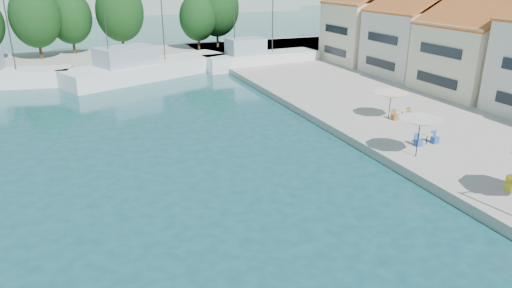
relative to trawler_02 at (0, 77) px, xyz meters
name	(u,v)px	position (x,y,z in m)	size (l,w,h in m)	color
quay_right	(477,104)	(40.87, -25.09, -0.77)	(32.00, 92.00, 0.60)	#A8A298
quay_far	(100,59)	(10.87, 11.91, -0.77)	(90.00, 16.00, 0.60)	#A8A298
building_04	(477,46)	(42.87, -22.09, 3.95)	(9.00, 8.80, 9.20)	#F5E6C4
building_05	(413,32)	(42.87, -13.09, 4.19)	(8.40, 8.80, 9.70)	silver
building_06	(366,23)	(42.87, -4.09, 4.43)	(9.00, 8.80, 10.20)	#F5E4C4
trawler_02	(0,77)	(0.00, 0.00, 0.00)	(14.06, 6.02, 10.20)	white
trawler_03	(147,68)	(15.31, -1.04, 0.00)	(20.80, 12.84, 10.20)	white
trawler_04	(259,59)	(29.76, -0.07, 0.00)	(15.48, 5.14, 10.20)	silver
tree_04	(35,17)	(3.57, 13.30, 4.99)	(6.39, 6.39, 9.46)	#3F2B19
tree_05	(70,17)	(7.85, 16.31, 4.59)	(5.93, 5.93, 8.77)	#3F2B19
tree_06	(120,12)	(14.51, 14.84, 5.24)	(6.68, 6.68, 9.89)	#3F2B19
tree_07	(198,18)	(25.45, 13.45, 4.20)	(5.47, 5.47, 8.10)	#3F2B19
tree_08	(217,8)	(28.82, 14.78, 5.36)	(6.82, 6.82, 10.10)	#3F2B19
umbrella_white	(420,122)	(26.66, -33.69, 1.76)	(2.74, 2.74, 2.48)	black
umbrella_cream	(391,95)	(30.11, -26.39, 1.38)	(2.82, 2.82, 2.10)	black
cafe_table_02	(427,141)	(28.72, -32.26, -0.18)	(1.82, 0.70, 0.76)	black
cafe_table_03	(402,116)	(30.94, -26.97, -0.18)	(1.82, 0.70, 0.76)	black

